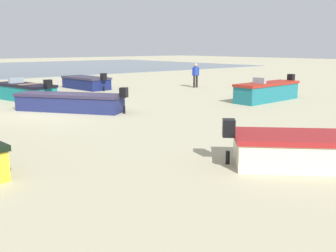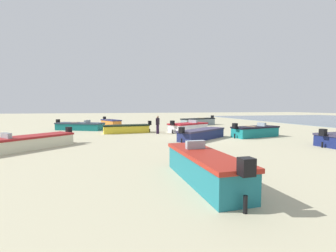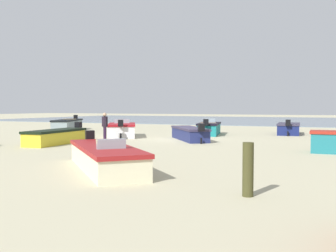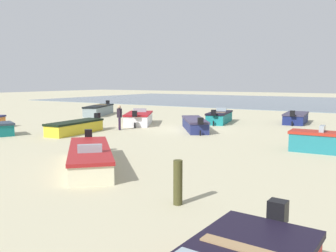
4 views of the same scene
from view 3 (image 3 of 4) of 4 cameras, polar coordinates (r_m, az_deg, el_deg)
name	(u,v)px [view 3 (image 3 of 4)]	position (r m, az deg, el deg)	size (l,w,h in m)	color
ground_plane	(182,139)	(23.26, 2.00, -1.99)	(160.00, 160.00, 0.00)	#B5AE8C
tidal_water	(274,120)	(58.18, 15.37, 0.81)	(80.00, 36.00, 0.06)	slate
boat_cream_0	(105,157)	(12.20, -9.27, -4.56)	(4.75, 4.77, 1.06)	beige
boat_navy_1	(289,129)	(28.99, 17.32, -0.37)	(1.84, 4.01, 1.11)	navy
boat_navy_2	(190,134)	(22.80, 3.18, -1.12)	(3.69, 4.50, 1.07)	navy
boat_teal_4	(209,129)	(27.28, 6.07, -0.37)	(2.16, 4.31, 1.16)	#167678
boat_yellow_6	(56,137)	(21.14, -16.14, -1.51)	(1.62, 4.48, 1.08)	yellow
boat_white_7	(122,130)	(25.53, -6.82, -0.59)	(3.44, 4.30, 1.18)	white
boat_grey_10	(68,125)	(33.02, -14.53, 0.16)	(3.28, 5.31, 1.24)	gray
mooring_post_near_water	(248,169)	(8.59, 11.68, -6.28)	(0.24, 0.24, 1.17)	#3E3D1F
beach_walker_foreground	(105,124)	(22.48, -9.27, 0.25)	(0.48, 0.48, 1.62)	#24142C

